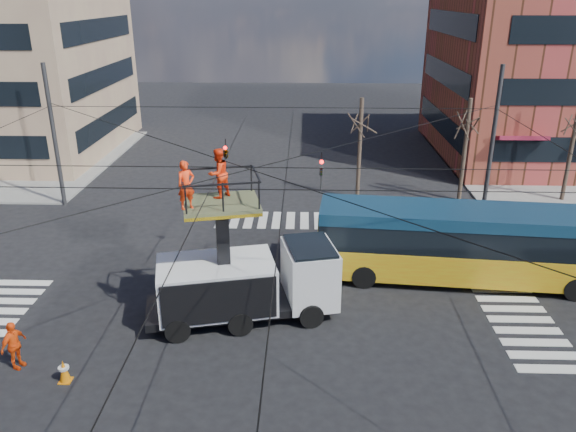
{
  "coord_description": "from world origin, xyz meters",
  "views": [
    {
      "loc": [
        1.84,
        -17.99,
        11.38
      ],
      "look_at": [
        1.21,
        2.73,
        3.14
      ],
      "focal_mm": 35.0,
      "sensor_mm": 36.0,
      "label": 1
    }
  ],
  "objects_px": {
    "city_bus": "(474,243)",
    "worker_ground": "(14,345)",
    "traffic_cone": "(64,371)",
    "utility_truck": "(246,267)",
    "flagger": "(364,265)"
  },
  "relations": [
    {
      "from": "city_bus",
      "to": "worker_ground",
      "type": "xyz_separation_m",
      "value": [
        -16.38,
        -6.48,
        -0.89
      ]
    },
    {
      "from": "city_bus",
      "to": "flagger",
      "type": "relative_size",
      "value": 7.98
    },
    {
      "from": "traffic_cone",
      "to": "utility_truck",
      "type": "bearing_deg",
      "value": 36.87
    },
    {
      "from": "flagger",
      "to": "city_bus",
      "type": "bearing_deg",
      "value": 54.51
    },
    {
      "from": "worker_ground",
      "to": "flagger",
      "type": "distance_m",
      "value": 13.32
    },
    {
      "from": "traffic_cone",
      "to": "worker_ground",
      "type": "bearing_deg",
      "value": 160.23
    },
    {
      "from": "utility_truck",
      "to": "traffic_cone",
      "type": "distance_m",
      "value": 6.91
    },
    {
      "from": "utility_truck",
      "to": "flagger",
      "type": "bearing_deg",
      "value": 17.97
    },
    {
      "from": "city_bus",
      "to": "worker_ground",
      "type": "relative_size",
      "value": 7.78
    },
    {
      "from": "city_bus",
      "to": "worker_ground",
      "type": "distance_m",
      "value": 17.64
    },
    {
      "from": "traffic_cone",
      "to": "worker_ground",
      "type": "height_order",
      "value": "worker_ground"
    },
    {
      "from": "city_bus",
      "to": "flagger",
      "type": "height_order",
      "value": "city_bus"
    },
    {
      "from": "utility_truck",
      "to": "traffic_cone",
      "type": "height_order",
      "value": "utility_truck"
    },
    {
      "from": "city_bus",
      "to": "traffic_cone",
      "type": "distance_m",
      "value": 16.25
    },
    {
      "from": "city_bus",
      "to": "worker_ground",
      "type": "bearing_deg",
      "value": -152.94
    }
  ]
}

